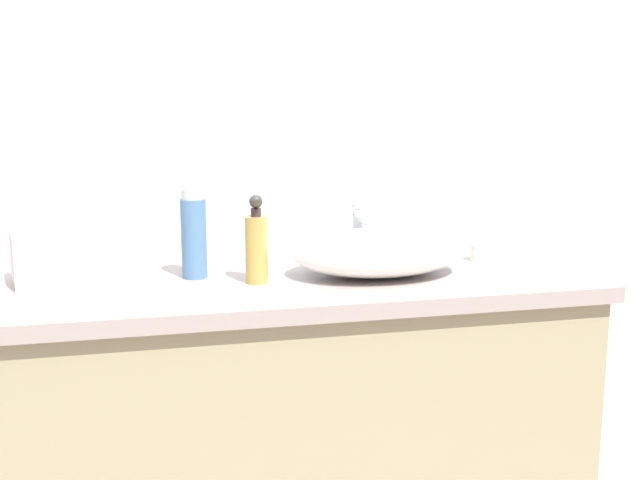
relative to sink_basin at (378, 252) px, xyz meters
The scene contains 9 objects.
bathroom_wall_rear 0.54m from the sink_basin, 111.57° to the left, with size 6.00×0.06×2.60m, color silver.
vanity_counter 0.56m from the sink_basin, 169.47° to the left, with size 1.48×0.56×0.88m.
wall_mirror_panel 0.65m from the sink_basin, 128.16° to the left, with size 1.35×0.01×1.10m, color #B2BCC6.
sink_basin is the anchor object (origin of this frame).
faucet 0.15m from the sink_basin, 90.00° to the left, with size 0.03×0.15×0.15m.
soap_dispenser 0.28m from the sink_basin, behind, with size 0.05×0.05×0.19m.
lotion_bottle 0.42m from the sink_basin, behind, with size 0.06×0.06×0.20m.
tissue_box 0.73m from the sink_basin, behind, with size 0.15×0.15×0.16m.
candle_jar 0.30m from the sink_basin, 15.89° to the left, with size 0.05×0.05×0.04m, color silver.
Camera 1 is at (-0.39, -1.36, 1.32)m, focal length 45.60 mm.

